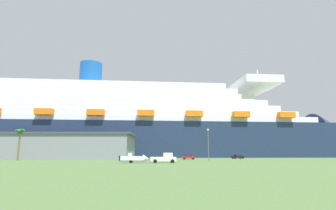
# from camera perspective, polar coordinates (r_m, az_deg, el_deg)

# --- Properties ---
(ground_plane) EXTENTS (600.00, 600.00, 0.00)m
(ground_plane) POSITION_cam_1_polar(r_m,az_deg,el_deg) (109.18, -4.57, -11.36)
(ground_plane) COLOR #4C6B38
(cruise_ship) EXTENTS (238.29, 37.28, 55.46)m
(cruise_ship) POSITION_cam_1_polar(r_m,az_deg,el_deg) (142.93, -4.98, -4.82)
(cruise_ship) COLOR #1E2D4C
(cruise_ship) RESTS_ON ground_plane
(terminal_building) EXTENTS (66.82, 29.89, 9.10)m
(terminal_building) POSITION_cam_1_polar(r_m,az_deg,el_deg) (109.55, -24.45, -8.09)
(terminal_building) COLOR gray
(terminal_building) RESTS_ON ground_plane
(pickup_truck) EXTENTS (5.70, 2.53, 2.20)m
(pickup_truck) POSITION_cam_1_polar(r_m,az_deg,el_deg) (59.51, -0.77, -11.29)
(pickup_truck) COLOR white
(pickup_truck) RESTS_ON ground_plane
(small_boat_on_trailer) EXTENTS (7.09, 2.08, 2.15)m
(small_boat_on_trailer) POSITION_cam_1_polar(r_m,az_deg,el_deg) (59.62, -7.04, -11.29)
(small_boat_on_trailer) COLOR #595960
(small_boat_on_trailer) RESTS_ON ground_plane
(palm_tree) EXTENTS (3.01, 3.06, 9.46)m
(palm_tree) POSITION_cam_1_polar(r_m,az_deg,el_deg) (92.37, -29.10, -5.59)
(palm_tree) COLOR brown
(palm_tree) RESTS_ON ground_plane
(street_lamp) EXTENTS (0.56, 0.56, 9.11)m
(street_lamp) POSITION_cam_1_polar(r_m,az_deg,el_deg) (78.18, 8.59, -7.44)
(street_lamp) COLOR slate
(street_lamp) RESTS_ON ground_plane
(parked_car_red_hatchback) EXTENTS (4.62, 2.45, 1.58)m
(parked_car_red_hatchback) POSITION_cam_1_polar(r_m,az_deg,el_deg) (92.38, 4.37, -11.05)
(parked_car_red_hatchback) COLOR red
(parked_car_red_hatchback) RESTS_ON ground_plane
(parked_car_yellow_taxi) EXTENTS (4.55, 2.27, 1.58)m
(parked_car_yellow_taxi) POSITION_cam_1_polar(r_m,az_deg,el_deg) (94.01, -15.19, -10.71)
(parked_car_yellow_taxi) COLOR yellow
(parked_car_yellow_taxi) RESTS_ON ground_plane
(parked_car_black_coupe) EXTENTS (4.93, 2.57, 1.58)m
(parked_car_black_coupe) POSITION_cam_1_polar(r_m,az_deg,el_deg) (107.17, 14.73, -10.64)
(parked_car_black_coupe) COLOR black
(parked_car_black_coupe) RESTS_ON ground_plane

